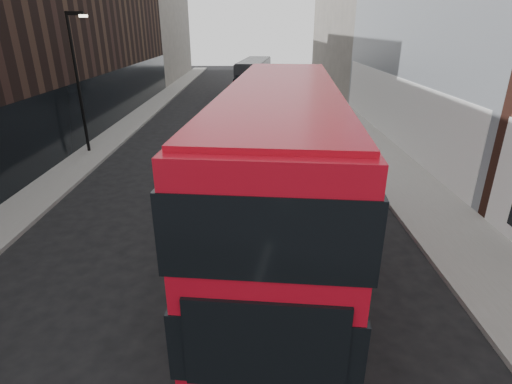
{
  "coord_description": "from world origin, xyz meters",
  "views": [
    {
      "loc": [
        0.79,
        -3.17,
        6.49
      ],
      "look_at": [
        0.84,
        6.38,
        2.5
      ],
      "focal_mm": 28.0,
      "sensor_mm": 36.0,
      "label": 1
    }
  ],
  "objects_px": {
    "street_lamp": "(78,75)",
    "car_c": "(262,118)",
    "grey_bus": "(254,76)",
    "car_b": "(314,132)",
    "car_a": "(281,132)",
    "red_bus": "(281,166)"
  },
  "relations": [
    {
      "from": "street_lamp",
      "to": "car_c",
      "type": "height_order",
      "value": "street_lamp"
    },
    {
      "from": "grey_bus",
      "to": "car_b",
      "type": "xyz_separation_m",
      "value": [
        3.56,
        -18.29,
        -1.18
      ]
    },
    {
      "from": "grey_bus",
      "to": "car_b",
      "type": "distance_m",
      "value": 18.67
    },
    {
      "from": "car_b",
      "to": "car_c",
      "type": "xyz_separation_m",
      "value": [
        -3.04,
        3.97,
        -0.02
      ]
    },
    {
      "from": "street_lamp",
      "to": "car_a",
      "type": "relative_size",
      "value": 1.53
    },
    {
      "from": "car_b",
      "to": "grey_bus",
      "type": "bearing_deg",
      "value": 97.71
    },
    {
      "from": "grey_bus",
      "to": "car_a",
      "type": "distance_m",
      "value": 18.88
    },
    {
      "from": "red_bus",
      "to": "car_c",
      "type": "distance_m",
      "value": 16.59
    },
    {
      "from": "car_a",
      "to": "grey_bus",
      "type": "bearing_deg",
      "value": 96.09
    },
    {
      "from": "red_bus",
      "to": "grey_bus",
      "type": "relative_size",
      "value": 1.2
    },
    {
      "from": "red_bus",
      "to": "car_a",
      "type": "distance_m",
      "value": 12.17
    },
    {
      "from": "grey_bus",
      "to": "car_c",
      "type": "xyz_separation_m",
      "value": [
        0.52,
        -14.32,
        -1.2
      ]
    },
    {
      "from": "street_lamp",
      "to": "car_c",
      "type": "bearing_deg",
      "value": 32.17
    },
    {
      "from": "street_lamp",
      "to": "grey_bus",
      "type": "height_order",
      "value": "street_lamp"
    },
    {
      "from": "red_bus",
      "to": "grey_bus",
      "type": "height_order",
      "value": "red_bus"
    },
    {
      "from": "red_bus",
      "to": "car_c",
      "type": "relative_size",
      "value": 3.0
    },
    {
      "from": "red_bus",
      "to": "car_b",
      "type": "bearing_deg",
      "value": 82.87
    },
    {
      "from": "car_a",
      "to": "car_c",
      "type": "bearing_deg",
      "value": 104.18
    },
    {
      "from": "car_a",
      "to": "car_b",
      "type": "height_order",
      "value": "car_a"
    },
    {
      "from": "car_a",
      "to": "car_c",
      "type": "height_order",
      "value": "car_a"
    },
    {
      "from": "red_bus",
      "to": "car_a",
      "type": "height_order",
      "value": "red_bus"
    },
    {
      "from": "street_lamp",
      "to": "car_c",
      "type": "relative_size",
      "value": 1.64
    }
  ]
}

